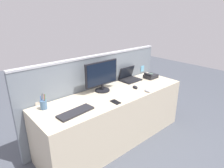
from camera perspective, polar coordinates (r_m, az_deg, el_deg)
ground_plane at (r=3.04m, az=0.65°, el=-15.63°), size 10.00×10.00×0.00m
desk at (r=2.84m, az=0.68°, el=-9.58°), size 2.21×0.67×0.74m
cubicle_divider at (r=2.99m, az=-4.15°, el=-2.90°), size 2.40×0.07×1.21m
desktop_monitor at (r=2.68m, az=-3.00°, el=2.60°), size 0.53×0.21×0.42m
laptop at (r=3.18m, az=4.93°, el=2.06°), size 0.31×0.25×0.21m
desk_phone at (r=3.33m, az=11.16°, el=2.29°), size 0.21×0.17×0.09m
keyboard_main at (r=2.20m, az=-10.52°, el=-8.06°), size 0.43×0.19×0.02m
computer_mouse_right_hand at (r=2.76m, az=10.33°, el=-1.90°), size 0.07×0.10×0.03m
computer_mouse_left_hand at (r=2.86m, az=6.79°, el=-0.91°), size 0.09×0.11×0.03m
pen_cup at (r=2.37m, az=-19.31°, el=-5.67°), size 0.08×0.08×0.19m
cell_phone_black_slab at (r=2.41m, az=1.02°, el=-5.25°), size 0.08×0.14×0.01m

